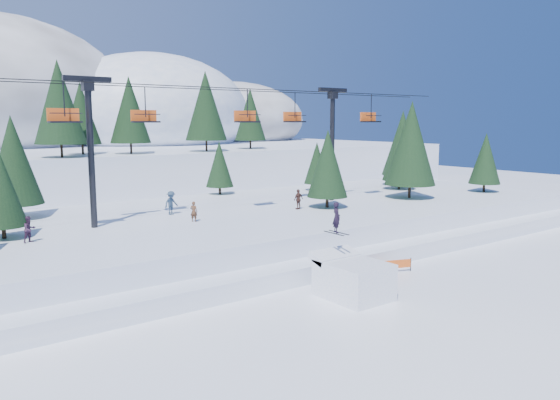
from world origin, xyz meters
TOP-DOWN VIEW (x-y plane):
  - ground at (0.00, 0.00)m, footprint 160.00×160.00m
  - mid_shelf at (0.00, 18.00)m, footprint 70.00×22.00m
  - berm at (0.00, 8.00)m, footprint 70.00×6.00m
  - mountain_ridge at (-5.07, 73.35)m, footprint 119.00×60.04m
  - jump_kicker at (0.07, 1.81)m, footprint 3.02×4.29m
  - chairlift at (1.23, 18.05)m, footprint 46.00×3.21m
  - conifer_stand at (0.32, 18.56)m, footprint 62.67×18.04m
  - distant_skiers at (0.37, 18.35)m, footprint 32.07×7.84m
  - banner_near at (5.62, 3.87)m, footprint 2.70×1.01m
  - banner_far at (8.36, 6.52)m, footprint 2.82×0.51m

SIDE VIEW (x-z plane):
  - ground at x=0.00m, z-range 0.00..0.00m
  - banner_near at x=5.62m, z-range 0.09..0.99m
  - banner_far at x=8.36m, z-range 0.09..0.99m
  - berm at x=0.00m, z-range 0.00..1.10m
  - jump_kicker at x=0.07m, z-range -1.46..3.77m
  - mid_shelf at x=0.00m, z-range 0.00..2.50m
  - distant_skiers at x=0.37m, z-range 2.43..4.30m
  - conifer_stand at x=0.32m, z-range 2.29..11.47m
  - chairlift at x=1.23m, z-range 4.18..14.46m
  - mountain_ridge at x=-5.07m, z-range -3.59..22.87m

